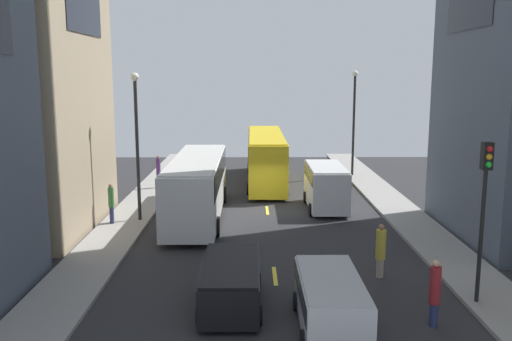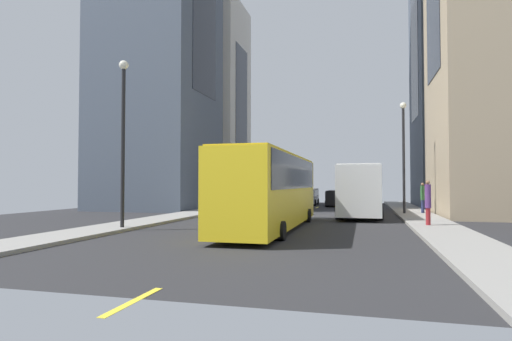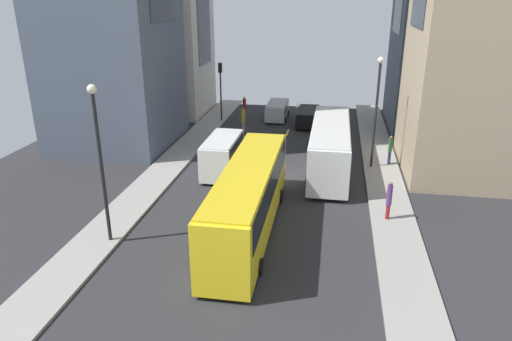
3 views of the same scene
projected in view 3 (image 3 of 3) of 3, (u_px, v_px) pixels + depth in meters
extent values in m
plane|color=#28282B|center=(272.00, 175.00, 32.78)|extent=(41.63, 41.63, 0.00)
cube|color=gray|center=(384.00, 181.00, 31.59)|extent=(2.46, 44.00, 0.15)
cube|color=gray|center=(167.00, 167.00, 33.93)|extent=(2.46, 44.00, 0.15)
cube|color=yellow|center=(297.00, 106.00, 52.11)|extent=(0.16, 2.00, 0.01)
cube|color=yellow|center=(288.00, 132.00, 42.45)|extent=(0.16, 2.00, 0.01)
cube|color=yellow|center=(272.00, 175.00, 32.78)|extent=(0.16, 2.00, 0.01)
cube|color=yellow|center=(243.00, 252.00, 23.12)|extent=(0.16, 2.00, 0.01)
cube|color=silver|center=(330.00, 146.00, 33.04)|extent=(2.55, 11.43, 3.00)
cube|color=black|center=(331.00, 135.00, 32.74)|extent=(2.60, 10.51, 1.20)
cube|color=beige|center=(331.00, 125.00, 32.49)|extent=(2.45, 10.97, 0.08)
cylinder|color=black|center=(346.00, 183.00, 30.06)|extent=(0.46, 1.00, 1.00)
cylinder|color=black|center=(309.00, 181.00, 30.42)|extent=(0.46, 1.00, 1.00)
cylinder|color=black|center=(345.00, 149.00, 36.58)|extent=(0.46, 1.00, 1.00)
cylinder|color=black|center=(315.00, 147.00, 36.94)|extent=(0.46, 1.00, 1.00)
cube|color=yellow|center=(249.00, 199.00, 24.57)|extent=(2.45, 12.77, 3.30)
cube|color=black|center=(249.00, 184.00, 24.26)|extent=(2.50, 11.75, 1.48)
cube|color=gold|center=(248.00, 168.00, 23.96)|extent=(2.35, 12.26, 0.08)
cylinder|color=black|center=(258.00, 266.00, 21.28)|extent=(0.44, 0.76, 0.76)
cylinder|color=black|center=(209.00, 262.00, 21.63)|extent=(0.44, 0.76, 0.76)
cylinder|color=black|center=(279.00, 196.00, 28.57)|extent=(0.44, 0.76, 0.76)
cylinder|color=black|center=(242.00, 193.00, 28.92)|extent=(0.44, 0.76, 0.76)
cube|color=white|center=(222.00, 155.00, 32.56)|extent=(2.05, 5.01, 2.30)
cube|color=black|center=(222.00, 145.00, 32.29)|extent=(2.09, 4.61, 0.69)
cube|color=silver|center=(222.00, 139.00, 32.13)|extent=(1.97, 4.81, 0.08)
cylinder|color=black|center=(231.00, 178.00, 31.34)|extent=(0.37, 0.72, 0.72)
cylinder|color=black|center=(204.00, 176.00, 31.63)|extent=(0.37, 0.72, 0.72)
cylinder|color=black|center=(240.00, 162.00, 34.19)|extent=(0.37, 0.72, 0.72)
cylinder|color=black|center=(215.00, 160.00, 34.49)|extent=(0.37, 0.72, 0.72)
cube|color=#B7BABF|center=(277.00, 110.00, 46.52)|extent=(1.87, 4.40, 1.42)
cube|color=black|center=(277.00, 107.00, 46.39)|extent=(1.91, 4.05, 0.60)
cube|color=#9C9EA2|center=(277.00, 103.00, 46.25)|extent=(1.79, 4.22, 0.08)
cylinder|color=black|center=(284.00, 120.00, 45.34)|extent=(0.34, 0.62, 0.62)
cylinder|color=black|center=(267.00, 119.00, 45.61)|extent=(0.34, 0.62, 0.62)
cylinder|color=black|center=(287.00, 113.00, 47.85)|extent=(0.34, 0.62, 0.62)
cylinder|color=black|center=(270.00, 112.00, 48.12)|extent=(0.34, 0.62, 0.62)
cube|color=black|center=(308.00, 117.00, 44.46)|extent=(1.89, 4.58, 1.27)
cube|color=black|center=(308.00, 114.00, 44.35)|extent=(1.93, 4.22, 0.53)
cube|color=black|center=(308.00, 110.00, 44.22)|extent=(1.81, 4.40, 0.08)
cylinder|color=black|center=(316.00, 126.00, 43.20)|extent=(0.34, 0.62, 0.62)
cylinder|color=black|center=(297.00, 126.00, 43.47)|extent=(0.34, 0.62, 0.62)
cylinder|color=black|center=(318.00, 119.00, 45.81)|extent=(0.34, 0.62, 0.62)
cylinder|color=black|center=(300.00, 118.00, 46.08)|extent=(0.34, 0.62, 0.62)
cylinder|color=navy|center=(244.00, 115.00, 47.06)|extent=(0.26, 0.26, 0.74)
cylinder|color=maroon|center=(244.00, 105.00, 46.71)|extent=(0.34, 0.34, 1.20)
sphere|color=tan|center=(244.00, 98.00, 46.46)|extent=(0.23, 0.23, 0.23)
cylinder|color=navy|center=(389.00, 158.00, 34.31)|extent=(0.22, 0.22, 0.89)
cylinder|color=#336B38|center=(390.00, 145.00, 33.97)|extent=(0.29, 0.29, 1.01)
sphere|color=#8C6647|center=(391.00, 137.00, 33.76)|extent=(0.20, 0.20, 0.20)
cylinder|color=gray|center=(243.00, 126.00, 43.07)|extent=(0.29, 0.29, 0.74)
cylinder|color=gold|center=(243.00, 116.00, 42.73)|extent=(0.39, 0.39, 1.16)
sphere|color=#8C6647|center=(243.00, 108.00, 42.48)|extent=(0.23, 0.23, 0.23)
cylinder|color=maroon|center=(388.00, 212.00, 26.06)|extent=(0.22, 0.22, 0.84)
cylinder|color=#593372|center=(390.00, 195.00, 25.70)|extent=(0.30, 0.30, 1.17)
sphere|color=#8C6647|center=(391.00, 183.00, 25.45)|extent=(0.20, 0.20, 0.20)
cylinder|color=black|center=(221.00, 97.00, 45.21)|extent=(0.14, 0.14, 4.56)
cube|color=black|center=(220.00, 68.00, 44.24)|extent=(0.32, 0.32, 0.90)
sphere|color=red|center=(220.00, 65.00, 44.31)|extent=(0.20, 0.20, 0.20)
sphere|color=orange|center=(221.00, 68.00, 44.40)|extent=(0.20, 0.20, 0.20)
sphere|color=green|center=(221.00, 70.00, 44.49)|extent=(0.20, 0.20, 0.20)
cylinder|color=black|center=(376.00, 117.00, 32.67)|extent=(0.18, 0.18, 7.32)
sphere|color=silver|center=(381.00, 60.00, 31.29)|extent=(0.44, 0.44, 0.44)
cylinder|color=black|center=(102.00, 170.00, 22.69)|extent=(0.18, 0.18, 7.51)
sphere|color=silver|center=(92.00, 89.00, 21.28)|extent=(0.44, 0.44, 0.44)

